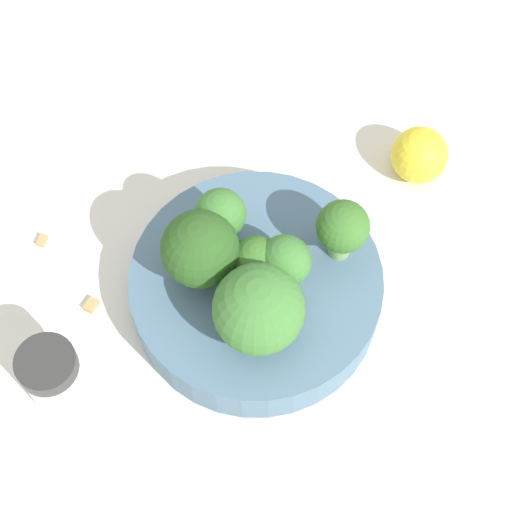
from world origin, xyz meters
The scene contains 12 objects.
ground_plane centered at (0.00, 0.00, 0.00)m, with size 3.00×3.00×0.00m, color silver.
bowl centered at (0.00, 0.00, 0.02)m, with size 0.17×0.17×0.03m, color slate.
broccoli_floret_0 centered at (0.02, 0.03, 0.07)m, with size 0.06×0.06×0.06m.
broccoli_floret_1 centered at (0.00, -0.04, 0.07)m, with size 0.03×0.03×0.05m.
broccoli_floret_2 centered at (-0.01, 0.01, 0.06)m, with size 0.03×0.03×0.04m.
broccoli_floret_3 centered at (0.03, -0.02, 0.07)m, with size 0.05×0.05×0.06m.
broccoli_floret_4 centered at (0.00, 0.00, 0.06)m, with size 0.03×0.03×0.04m.
broccoli_floret_5 centered at (-0.06, 0.02, 0.07)m, with size 0.03×0.03×0.05m.
pepper_shaker centered at (0.14, -0.03, 0.03)m, with size 0.04×0.04×0.06m.
lemon_wedge centered at (-0.16, -0.01, 0.02)m, with size 0.04×0.04×0.04m, color yellow.
almond_crumb_0 centered at (0.09, -0.07, 0.00)m, with size 0.01×0.01×0.01m, color tan.
almond_crumb_1 centered at (0.09, -0.13, 0.00)m, with size 0.01×0.01×0.01m, color tan.
Camera 1 is at (0.16, 0.20, 0.54)m, focal length 60.00 mm.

